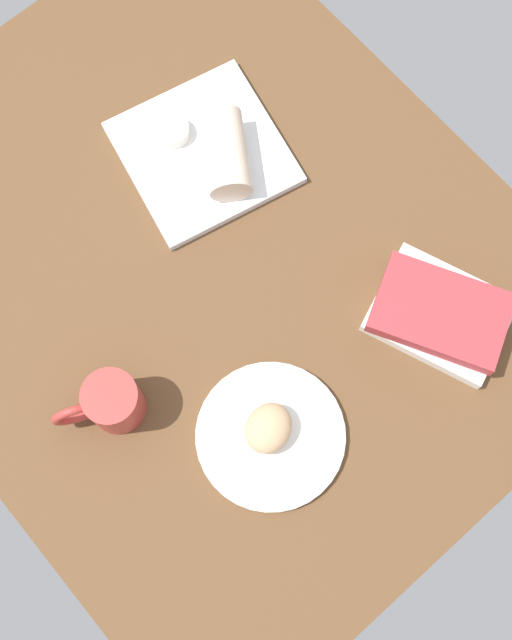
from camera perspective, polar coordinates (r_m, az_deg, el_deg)
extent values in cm
cube|color=brown|center=(134.10, -3.34, 3.37)|extent=(110.00, 90.00, 4.00)
cylinder|color=white|center=(125.14, 0.97, -7.75)|extent=(21.82, 21.82, 1.40)
ellipsoid|color=tan|center=(122.34, 0.83, -7.22)|extent=(8.70, 9.35, 4.45)
cube|color=white|center=(138.79, -3.54, 11.09)|extent=(28.75, 28.75, 1.60)
cylinder|color=silver|center=(138.75, -5.55, 12.42)|extent=(5.16, 5.16, 2.14)
cylinder|color=#BB5624|center=(138.08, -5.58, 12.57)|extent=(4.23, 4.23, 0.40)
cylinder|color=beige|center=(133.93, -2.03, 11.05)|extent=(14.85, 12.88, 6.68)
cube|color=silver|center=(131.34, 12.18, 0.34)|extent=(23.70, 21.08, 2.32)
cube|color=#A53338|center=(128.76, 12.23, 0.49)|extent=(23.00, 20.19, 2.76)
cylinder|color=#B23833|center=(123.31, -9.45, -5.41)|extent=(8.05, 8.05, 9.76)
cylinder|color=olive|center=(119.15, -9.78, -5.05)|extent=(6.60, 6.60, 0.40)
torus|color=#B23833|center=(124.00, -11.94, -6.17)|extent=(3.80, 6.98, 7.06)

